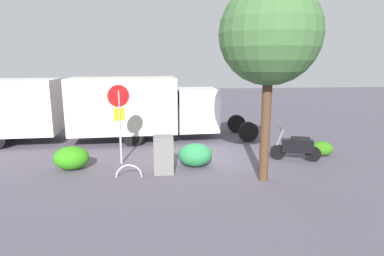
# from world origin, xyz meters

# --- Properties ---
(ground_plane) EXTENTS (60.00, 60.00, 0.00)m
(ground_plane) POSITION_xyz_m (0.00, 0.00, 0.00)
(ground_plane) COLOR #4E4754
(box_truck_near) EXTENTS (8.42, 2.53, 2.88)m
(box_truck_near) POSITION_xyz_m (2.56, -3.22, 1.60)
(box_truck_near) COLOR black
(box_truck_near) RESTS_ON ground
(motorcycle) EXTENTS (1.76, 0.77, 1.20)m
(motorcycle) POSITION_xyz_m (-3.07, 0.48, 0.52)
(motorcycle) COLOR black
(motorcycle) RESTS_ON ground
(stop_sign) EXTENTS (0.71, 0.33, 2.82)m
(stop_sign) POSITION_xyz_m (3.31, 0.20, 1.87)
(stop_sign) COLOR #9E9EA3
(stop_sign) RESTS_ON ground
(street_tree) EXTENTS (2.92, 2.92, 5.83)m
(street_tree) POSITION_xyz_m (-1.23, 2.26, 4.34)
(street_tree) COLOR #47301E
(street_tree) RESTS_ON ground
(utility_cabinet) EXTENTS (0.64, 0.54, 1.25)m
(utility_cabinet) POSITION_xyz_m (1.82, 1.33, 0.63)
(utility_cabinet) COLOR slate
(utility_cabinet) RESTS_ON ground
(bike_rack_hoop) EXTENTS (0.85, 0.07, 0.85)m
(bike_rack_hoop) POSITION_xyz_m (2.93, 1.60, 0.00)
(bike_rack_hoop) COLOR #B7B7BC
(bike_rack_hoop) RESTS_ON ground
(shrub_near_sign) EXTENTS (0.84, 0.69, 0.57)m
(shrub_near_sign) POSITION_xyz_m (-4.32, -0.01, 0.29)
(shrub_near_sign) COLOR #2F6F15
(shrub_near_sign) RESTS_ON ground
(shrub_mid_verge) EXTENTS (1.17, 0.96, 0.80)m
(shrub_mid_verge) POSITION_xyz_m (4.92, 0.62, 0.40)
(shrub_mid_verge) COLOR #2E8315
(shrub_mid_verge) RESTS_ON ground
(shrub_by_tree) EXTENTS (1.19, 0.97, 0.81)m
(shrub_by_tree) POSITION_xyz_m (0.71, 0.73, 0.40)
(shrub_by_tree) COLOR #287B44
(shrub_by_tree) RESTS_ON ground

